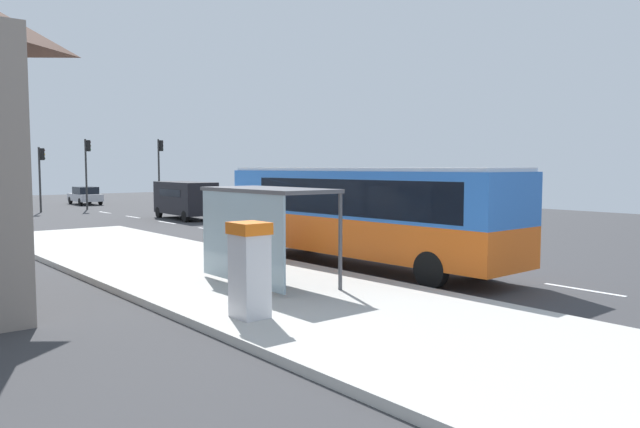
{
  "coord_description": "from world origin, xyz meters",
  "views": [
    {
      "loc": [
        -15.09,
        -13.8,
        3.23
      ],
      "look_at": [
        -1.0,
        3.42,
        1.5
      ],
      "focal_mm": 34.12,
      "sensor_mm": 36.0,
      "label": 1
    }
  ],
  "objects_px": {
    "recycling_bin_orange": "(267,247)",
    "traffic_light_median": "(87,163)",
    "bus": "(361,210)",
    "bus_shelter": "(258,211)",
    "sedan_near": "(85,195)",
    "recycling_bin_blue": "(255,245)",
    "recycling_bin_yellow": "(243,243)",
    "ticket_machine": "(250,269)",
    "white_van": "(185,197)",
    "traffic_light_near_side": "(160,163)",
    "traffic_light_far_side": "(41,169)"
  },
  "relations": [
    {
      "from": "bus",
      "to": "recycling_bin_yellow",
      "type": "xyz_separation_m",
      "value": [
        -2.49,
        3.17,
        -1.19
      ]
    },
    {
      "from": "recycling_bin_yellow",
      "to": "ticket_machine",
      "type": "bearing_deg",
      "value": -121.18
    },
    {
      "from": "traffic_light_median",
      "to": "recycling_bin_orange",
      "type": "bearing_deg",
      "value": -98.53
    },
    {
      "from": "recycling_bin_yellow",
      "to": "traffic_light_far_side",
      "type": "bearing_deg",
      "value": 87.78
    },
    {
      "from": "ticket_machine",
      "to": "recycling_bin_orange",
      "type": "distance_m",
      "value": 7.16
    },
    {
      "from": "recycling_bin_orange",
      "to": "bus",
      "type": "bearing_deg",
      "value": -35.41
    },
    {
      "from": "recycling_bin_orange",
      "to": "traffic_light_median",
      "type": "distance_m",
      "value": 31.11
    },
    {
      "from": "white_van",
      "to": "recycling_bin_blue",
      "type": "height_order",
      "value": "white_van"
    },
    {
      "from": "recycling_bin_yellow",
      "to": "bus_shelter",
      "type": "xyz_separation_m",
      "value": [
        -2.21,
        -4.28,
        1.44
      ]
    },
    {
      "from": "recycling_bin_yellow",
      "to": "traffic_light_near_side",
      "type": "relative_size",
      "value": 0.18
    },
    {
      "from": "bus",
      "to": "bus_shelter",
      "type": "bearing_deg",
      "value": -166.75
    },
    {
      "from": "bus",
      "to": "traffic_light_near_side",
      "type": "relative_size",
      "value": 2.06
    },
    {
      "from": "white_van",
      "to": "traffic_light_near_side",
      "type": "distance_m",
      "value": 11.45
    },
    {
      "from": "bus",
      "to": "traffic_light_near_side",
      "type": "bearing_deg",
      "value": 76.83
    },
    {
      "from": "bus",
      "to": "recycling_bin_orange",
      "type": "bearing_deg",
      "value": 144.59
    },
    {
      "from": "recycling_bin_yellow",
      "to": "sedan_near",
      "type": "bearing_deg",
      "value": 79.68
    },
    {
      "from": "white_van",
      "to": "traffic_light_median",
      "type": "xyz_separation_m",
      "value": [
        -1.8,
        12.34,
        2.17
      ]
    },
    {
      "from": "bus",
      "to": "bus_shelter",
      "type": "distance_m",
      "value": 4.84
    },
    {
      "from": "bus",
      "to": "recycling_bin_blue",
      "type": "relative_size",
      "value": 11.67
    },
    {
      "from": "traffic_light_near_side",
      "to": "traffic_light_far_side",
      "type": "relative_size",
      "value": 1.17
    },
    {
      "from": "white_van",
      "to": "bus",
      "type": "bearing_deg",
      "value": -101.03
    },
    {
      "from": "ticket_machine",
      "to": "traffic_light_median",
      "type": "relative_size",
      "value": 0.37
    },
    {
      "from": "recycling_bin_blue",
      "to": "traffic_light_far_side",
      "type": "xyz_separation_m",
      "value": [
        1.1,
        29.13,
        2.44
      ]
    },
    {
      "from": "sedan_near",
      "to": "white_van",
      "type": "bearing_deg",
      "value": -90.3
    },
    {
      "from": "bus",
      "to": "white_van",
      "type": "xyz_separation_m",
      "value": [
        3.91,
        20.07,
        -0.5
      ]
    },
    {
      "from": "traffic_light_median",
      "to": "bus_shelter",
      "type": "distance_m",
      "value": 34.22
    },
    {
      "from": "ticket_machine",
      "to": "bus_shelter",
      "type": "bearing_deg",
      "value": 53.58
    },
    {
      "from": "recycling_bin_orange",
      "to": "traffic_light_far_side",
      "type": "xyz_separation_m",
      "value": [
        1.1,
        29.83,
        2.44
      ]
    },
    {
      "from": "recycling_bin_blue",
      "to": "traffic_light_near_side",
      "type": "height_order",
      "value": "traffic_light_near_side"
    },
    {
      "from": "sedan_near",
      "to": "traffic_light_near_side",
      "type": "xyz_separation_m",
      "value": [
        3.2,
        -8.06,
        2.76
      ]
    },
    {
      "from": "bus",
      "to": "recycling_bin_orange",
      "type": "xyz_separation_m",
      "value": [
        -2.49,
        1.77,
        -1.19
      ]
    },
    {
      "from": "ticket_machine",
      "to": "traffic_light_near_side",
      "type": "bearing_deg",
      "value": 68.06
    },
    {
      "from": "bus",
      "to": "traffic_light_median",
      "type": "xyz_separation_m",
      "value": [
        2.11,
        32.4,
        1.67
      ]
    },
    {
      "from": "traffic_light_median",
      "to": "bus_shelter",
      "type": "relative_size",
      "value": 1.33
    },
    {
      "from": "ticket_machine",
      "to": "traffic_light_near_side",
      "type": "relative_size",
      "value": 0.36
    },
    {
      "from": "sedan_near",
      "to": "recycling_bin_blue",
      "type": "relative_size",
      "value": 4.7
    },
    {
      "from": "bus",
      "to": "recycling_bin_yellow",
      "type": "bearing_deg",
      "value": 128.13
    },
    {
      "from": "recycling_bin_orange",
      "to": "traffic_light_median",
      "type": "relative_size",
      "value": 0.18
    },
    {
      "from": "recycling_bin_orange",
      "to": "traffic_light_far_side",
      "type": "height_order",
      "value": "traffic_light_far_side"
    },
    {
      "from": "bus",
      "to": "ticket_machine",
      "type": "bearing_deg",
      "value": -149.9
    },
    {
      "from": "bus",
      "to": "white_van",
      "type": "bearing_deg",
      "value": 78.97
    },
    {
      "from": "traffic_light_far_side",
      "to": "ticket_machine",
      "type": "bearing_deg",
      "value": -98.64
    },
    {
      "from": "recycling_bin_yellow",
      "to": "traffic_light_near_side",
      "type": "bearing_deg",
      "value": 70.67
    },
    {
      "from": "recycling_bin_orange",
      "to": "recycling_bin_blue",
      "type": "xyz_separation_m",
      "value": [
        0.0,
        0.7,
        0.0
      ]
    },
    {
      "from": "ticket_machine",
      "to": "traffic_light_median",
      "type": "xyz_separation_m",
      "value": [
        8.89,
        36.34,
        2.34
      ]
    },
    {
      "from": "ticket_machine",
      "to": "traffic_light_far_side",
      "type": "relative_size",
      "value": 0.42
    },
    {
      "from": "sedan_near",
      "to": "recycling_bin_yellow",
      "type": "xyz_separation_m",
      "value": [
        -6.5,
        -35.69,
        -0.14
      ]
    },
    {
      "from": "bus",
      "to": "ticket_machine",
      "type": "distance_m",
      "value": 7.87
    },
    {
      "from": "bus",
      "to": "recycling_bin_orange",
      "type": "height_order",
      "value": "bus"
    },
    {
      "from": "recycling_bin_orange",
      "to": "recycling_bin_yellow",
      "type": "height_order",
      "value": "same"
    }
  ]
}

